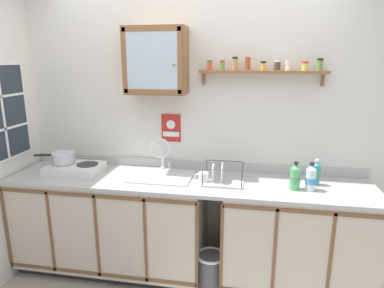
% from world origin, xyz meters
% --- Properties ---
extents(back_wall, '(3.70, 0.07, 2.57)m').
position_xyz_m(back_wall, '(0.00, 0.76, 1.29)').
color(back_wall, silver).
rests_on(back_wall, ground).
extents(lower_cabinet_run, '(1.69, 0.62, 0.88)m').
position_xyz_m(lower_cabinet_run, '(-0.69, 0.43, 0.45)').
color(lower_cabinet_run, black).
rests_on(lower_cabinet_run, ground).
extents(lower_cabinet_run_right, '(1.22, 0.62, 0.88)m').
position_xyz_m(lower_cabinet_run_right, '(0.93, 0.43, 0.45)').
color(lower_cabinet_run_right, black).
rests_on(lower_cabinet_run_right, ground).
extents(countertop, '(3.06, 0.64, 0.03)m').
position_xyz_m(countertop, '(0.00, 0.43, 0.90)').
color(countertop, '#B2B2AD').
rests_on(countertop, lower_cabinet_run).
extents(backsplash, '(3.06, 0.02, 0.08)m').
position_xyz_m(backsplash, '(0.00, 0.73, 0.95)').
color(backsplash, '#B2B2AD').
rests_on(backsplash, countertop).
extents(sink, '(0.53, 0.42, 0.43)m').
position_xyz_m(sink, '(-0.23, 0.47, 0.91)').
color(sink, silver).
rests_on(sink, countertop).
extents(hot_plate_stove, '(0.47, 0.33, 0.08)m').
position_xyz_m(hot_plate_stove, '(-1.03, 0.44, 0.95)').
color(hot_plate_stove, silver).
rests_on(hot_plate_stove, countertop).
extents(saucepan, '(0.35, 0.21, 0.10)m').
position_xyz_m(saucepan, '(-1.14, 0.46, 1.04)').
color(saucepan, silver).
rests_on(saucepan, hot_plate_stove).
extents(bottle_detergent_teal_0, '(0.07, 0.07, 0.22)m').
position_xyz_m(bottle_detergent_teal_0, '(1.05, 0.49, 1.01)').
color(bottle_detergent_teal_0, teal).
rests_on(bottle_detergent_teal_0, countertop).
extents(bottle_soda_green_1, '(0.08, 0.08, 0.23)m').
position_xyz_m(bottle_soda_green_1, '(0.87, 0.36, 1.01)').
color(bottle_soda_green_1, '#4CB266').
rests_on(bottle_soda_green_1, countertop).
extents(bottle_water_clear_2, '(0.08, 0.08, 0.23)m').
position_xyz_m(bottle_water_clear_2, '(0.99, 0.37, 1.01)').
color(bottle_water_clear_2, silver).
rests_on(bottle_water_clear_2, countertop).
extents(dish_rack, '(0.33, 0.27, 0.17)m').
position_xyz_m(dish_rack, '(0.30, 0.41, 0.94)').
color(dish_rack, '#B2B2B7').
rests_on(dish_rack, countertop).
extents(mug, '(0.12, 0.08, 0.09)m').
position_xyz_m(mug, '(0.14, 0.39, 0.96)').
color(mug, white).
rests_on(mug, countertop).
extents(wall_cabinet, '(0.52, 0.29, 0.55)m').
position_xyz_m(wall_cabinet, '(-0.29, 0.60, 1.89)').
color(wall_cabinet, brown).
extents(spice_shelf, '(1.04, 0.14, 0.23)m').
position_xyz_m(spice_shelf, '(0.59, 0.67, 1.82)').
color(spice_shelf, brown).
extents(warning_sign, '(0.18, 0.01, 0.25)m').
position_xyz_m(warning_sign, '(-0.20, 0.73, 1.29)').
color(warning_sign, '#B2261E').
extents(window, '(0.03, 0.62, 0.82)m').
position_xyz_m(window, '(-1.54, 0.27, 1.46)').
color(window, '#262D38').
extents(trash_bin, '(0.25, 0.25, 0.34)m').
position_xyz_m(trash_bin, '(0.23, 0.25, 0.18)').
color(trash_bin, '#4C4C51').
rests_on(trash_bin, ground).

